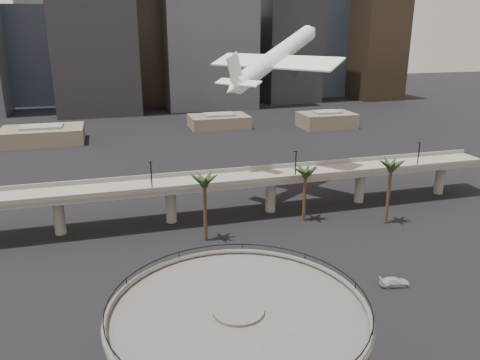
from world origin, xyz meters
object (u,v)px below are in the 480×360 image
object	(u,v)px
car_c	(395,282)
overpass	(222,184)
car_b	(310,312)
car_a	(329,305)
airborne_jet	(275,58)

from	to	relation	value
car_c	overpass	bearing A→B (deg)	38.76
car_b	car_c	size ratio (longest dim) A/B	0.85
overpass	car_a	size ratio (longest dim) A/B	27.06
car_a	car_b	xyz separation A→B (m)	(-3.24, -0.72, -0.16)
overpass	car_c	world-z (taller)	overpass
airborne_jet	car_a	bearing A→B (deg)	-136.72
overpass	airborne_jet	bearing A→B (deg)	38.41
overpass	car_c	size ratio (longest dim) A/B	27.69
overpass	car_b	world-z (taller)	overpass
overpass	car_c	xyz separation A→B (m)	(19.17, -35.59, -6.66)
airborne_jet	car_a	distance (m)	61.33
car_a	car_c	bearing A→B (deg)	-87.22
car_b	car_c	world-z (taller)	car_c
airborne_jet	car_c	distance (m)	57.89
car_c	car_a	bearing A→B (deg)	114.70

